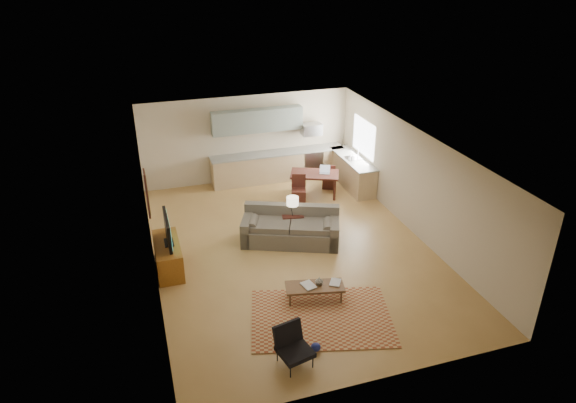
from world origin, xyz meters
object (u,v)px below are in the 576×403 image
object	(u,v)px
coffee_table	(315,293)
armchair	(295,348)
sofa	(291,227)
dining_table	(314,184)
console_table	(292,225)
tv_credenza	(168,256)

from	to	relation	value
coffee_table	armchair	world-z (taller)	armchair
sofa	dining_table	bearing A→B (deg)	79.97
coffee_table	dining_table	world-z (taller)	dining_table
coffee_table	armchair	distance (m)	1.91
sofa	console_table	distance (m)	0.32
coffee_table	tv_credenza	size ratio (longest dim) A/B	0.84
coffee_table	dining_table	xyz separation A→B (m)	(1.76, 4.82, 0.17)
coffee_table	tv_credenza	bearing A→B (deg)	154.38
sofa	console_table	bearing A→B (deg)	85.23
armchair	console_table	size ratio (longest dim) A/B	1.17
tv_credenza	console_table	distance (m)	3.21
armchair	tv_credenza	bearing A→B (deg)	102.46
console_table	coffee_table	bearing A→B (deg)	-88.05
coffee_table	armchair	bearing A→B (deg)	-108.79
sofa	coffee_table	bearing A→B (deg)	-73.82
console_table	dining_table	world-z (taller)	dining_table
armchair	tv_credenza	world-z (taller)	armchair
armchair	console_table	xyz separation A→B (m)	(1.36, 4.33, -0.05)
sofa	coffee_table	size ratio (longest dim) A/B	2.05
armchair	tv_credenza	size ratio (longest dim) A/B	0.50
coffee_table	armchair	size ratio (longest dim) A/B	1.67
armchair	console_table	distance (m)	4.54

